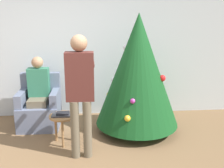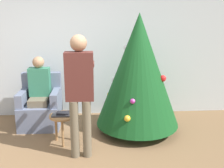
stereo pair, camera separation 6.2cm
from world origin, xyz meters
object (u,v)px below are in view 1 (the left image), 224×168
object	(u,v)px
side_stool	(63,119)
person_seated	(38,89)
christmas_tree	(138,70)
person_standing	(80,87)
armchair	(40,108)

from	to	relation	value
side_stool	person_seated	bearing A→B (deg)	124.59
christmas_tree	person_standing	world-z (taller)	christmas_tree
person_seated	side_stool	xyz separation A→B (m)	(0.48, -0.70, -0.29)
christmas_tree	side_stool	size ratio (longest dim) A/B	4.31
christmas_tree	person_seated	size ratio (longest dim) A/B	1.59
person_seated	side_stool	world-z (taller)	person_seated
person_standing	side_stool	bearing A→B (deg)	127.30
armchair	person_standing	distance (m)	1.51
armchair	person_standing	world-z (taller)	person_standing
armchair	side_stool	bearing A→B (deg)	-56.30
christmas_tree	person_seated	bearing A→B (deg)	169.48
person_standing	christmas_tree	bearing A→B (deg)	39.98
person_seated	person_standing	xyz separation A→B (m)	(0.77, -1.08, 0.33)
person_standing	armchair	bearing A→B (deg)	124.98
person_standing	side_stool	distance (m)	0.78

